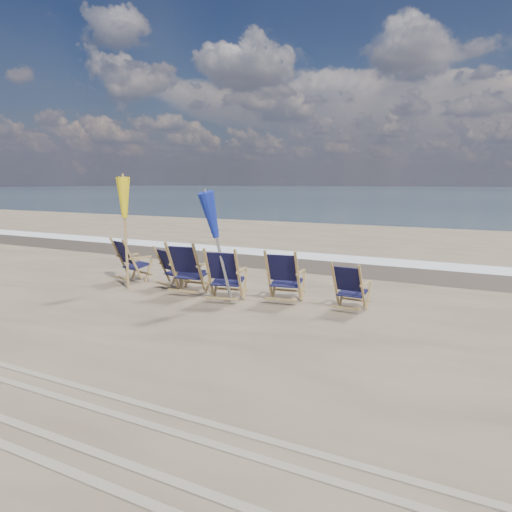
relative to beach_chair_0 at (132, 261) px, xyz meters
The scene contains 11 objects.
surf_foam 6.78m from the beach_chair_0, 60.90° to the left, with size 200.00×1.40×0.01m, color silver.
wet_sand_strip 5.52m from the beach_chair_0, 53.27° to the left, with size 200.00×2.60×0.00m, color #42362A.
tire_tracks 6.17m from the beach_chair_0, 57.66° to the right, with size 80.00×1.30×0.01m, color gray, non-canonical shape.
beach_chair_0 is the anchor object (origin of this frame).
beach_chair_1 1.18m from the beach_chair_0, ahead, with size 0.58×0.65×0.90m, color black, non-canonical shape.
beach_chair_2 2.05m from the beach_chair_0, ahead, with size 0.71×0.79×1.10m, color black, non-canonical shape.
beach_chair_3 3.05m from the beach_chair_0, ahead, with size 0.68×0.77×1.06m, color black, non-canonical shape.
beach_chair_4 4.03m from the beach_chair_0, ahead, with size 0.66×0.74×1.03m, color black, non-canonical shape.
beach_chair_5 5.27m from the beach_chair_0, ahead, with size 0.57×0.64×0.89m, color black, non-canonical shape.
umbrella_yellow 1.40m from the beach_chair_0, 59.51° to the right, with size 0.30×0.30×2.36m.
umbrella_blue 3.01m from the beach_chair_0, 12.06° to the right, with size 0.30×0.30×2.14m.
Camera 1 is at (4.52, -5.86, 2.28)m, focal length 35.00 mm.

